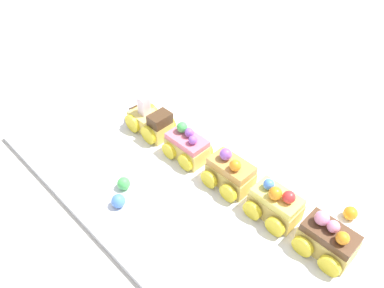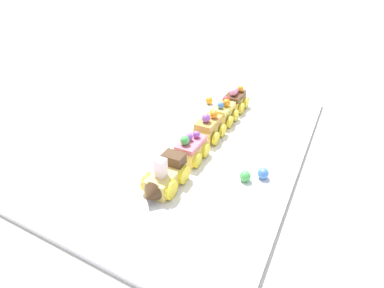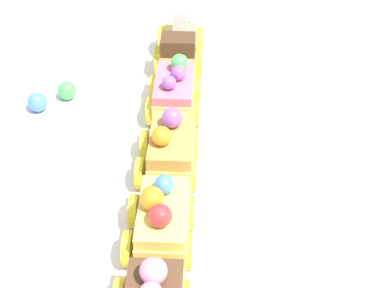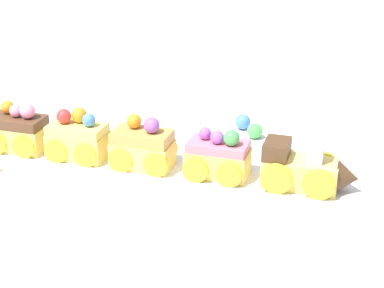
% 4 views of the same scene
% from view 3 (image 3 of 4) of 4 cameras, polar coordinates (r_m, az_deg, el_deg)
% --- Properties ---
extents(ground_plane, '(10.00, 10.00, 0.00)m').
position_cam_3_polar(ground_plane, '(0.59, -1.85, -1.86)').
color(ground_plane, beige).
extents(display_board, '(0.76, 0.46, 0.01)m').
position_cam_3_polar(display_board, '(0.59, -1.86, -1.43)').
color(display_board, white).
rests_on(display_board, ground_plane).
extents(cake_train_locomotive, '(0.12, 0.06, 0.07)m').
position_cam_3_polar(cake_train_locomotive, '(0.72, -1.26, 10.50)').
color(cake_train_locomotive, '#EACC66').
rests_on(cake_train_locomotive, display_board).
extents(cake_car_strawberry, '(0.08, 0.06, 0.07)m').
position_cam_3_polar(cake_car_strawberry, '(0.63, -1.87, 5.32)').
color(cake_car_strawberry, '#EACC66').
rests_on(cake_car_strawberry, display_board).
extents(cake_car_caramel, '(0.08, 0.06, 0.07)m').
position_cam_3_polar(cake_car_caramel, '(0.55, -2.59, -0.87)').
color(cake_car_caramel, '#EACC66').
rests_on(cake_car_caramel, display_board).
extents(cake_car_lemon, '(0.08, 0.06, 0.07)m').
position_cam_3_polar(cake_car_lemon, '(0.48, -3.47, -8.44)').
color(cake_car_lemon, '#EACC66').
rests_on(cake_car_lemon, display_board).
extents(gumball_blue, '(0.02, 0.02, 0.02)m').
position_cam_3_polar(gumball_blue, '(0.66, -16.15, 4.31)').
color(gumball_blue, '#4C84E0').
rests_on(gumball_blue, display_board).
extents(gumball_green, '(0.02, 0.02, 0.02)m').
position_cam_3_polar(gumball_green, '(0.67, -13.19, 5.56)').
color(gumball_green, '#4CBC56').
rests_on(gumball_green, display_board).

